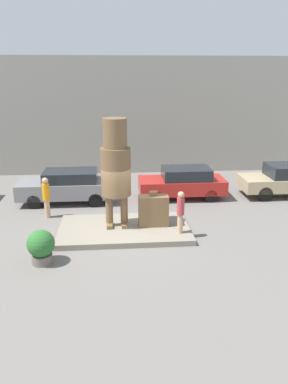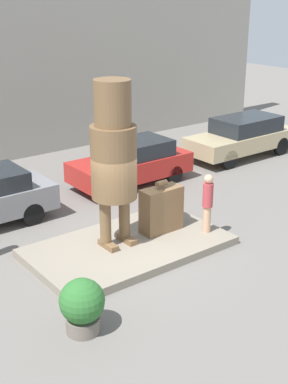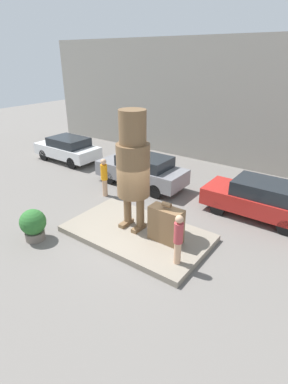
# 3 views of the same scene
# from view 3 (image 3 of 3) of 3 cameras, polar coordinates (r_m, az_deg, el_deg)

# --- Properties ---
(ground_plane) EXTENTS (60.00, 60.00, 0.00)m
(ground_plane) POSITION_cam_3_polar(r_m,az_deg,el_deg) (10.79, -1.34, -8.31)
(ground_plane) COLOR slate
(pedestal) EXTENTS (5.03, 2.93, 0.21)m
(pedestal) POSITION_cam_3_polar(r_m,az_deg,el_deg) (10.73, -1.35, -7.85)
(pedestal) COLOR gray
(pedestal) RESTS_ON ground_plane
(building_backdrop) EXTENTS (28.00, 0.60, 6.83)m
(building_backdrop) POSITION_cam_3_polar(r_m,az_deg,el_deg) (17.52, 18.04, 15.48)
(building_backdrop) COLOR gray
(building_backdrop) RESTS_ON ground_plane
(statue_figure) EXTENTS (1.12, 1.12, 4.15)m
(statue_figure) POSITION_cam_3_polar(r_m,az_deg,el_deg) (9.91, -2.10, 5.59)
(statue_figure) COLOR brown
(statue_figure) RESTS_ON pedestal
(giant_suitcase) EXTENTS (1.14, 0.51, 1.42)m
(giant_suitcase) POSITION_cam_3_polar(r_m,az_deg,el_deg) (9.86, 4.20, -6.20)
(giant_suitcase) COLOR brown
(giant_suitcase) RESTS_ON pedestal
(tourist) EXTENTS (0.27, 0.27, 1.61)m
(tourist) POSITION_cam_3_polar(r_m,az_deg,el_deg) (8.75, 6.55, -8.64)
(tourist) COLOR tan
(tourist) RESTS_ON pedestal
(parked_car_white) EXTENTS (4.05, 1.79, 1.46)m
(parked_car_white) POSITION_cam_3_polar(r_m,az_deg,el_deg) (18.60, -14.32, 8.05)
(parked_car_white) COLOR silver
(parked_car_white) RESTS_ON ground_plane
(parked_car_grey) EXTENTS (4.47, 1.73, 1.55)m
(parked_car_grey) POSITION_cam_3_polar(r_m,az_deg,el_deg) (14.47, -0.43, 4.25)
(parked_car_grey) COLOR gray
(parked_car_grey) RESTS_ON ground_plane
(parked_car_red) EXTENTS (4.17, 1.73, 1.51)m
(parked_car_red) POSITION_cam_3_polar(r_m,az_deg,el_deg) (12.47, 21.15, -1.14)
(parked_car_red) COLOR #B2231E
(parked_car_red) RESTS_ON ground_plane
(planter_pot) EXTENTS (0.89, 0.89, 1.14)m
(planter_pot) POSITION_cam_3_polar(r_m,az_deg,el_deg) (10.96, -20.35, -5.77)
(planter_pot) COLOR #70665B
(planter_pot) RESTS_ON ground_plane
(worker_hivis) EXTENTS (0.30, 0.30, 1.76)m
(worker_hivis) POSITION_cam_3_polar(r_m,az_deg,el_deg) (13.45, -7.59, 3.06)
(worker_hivis) COLOR tan
(worker_hivis) RESTS_ON ground_plane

